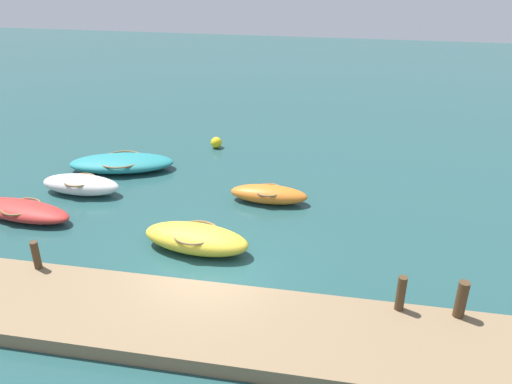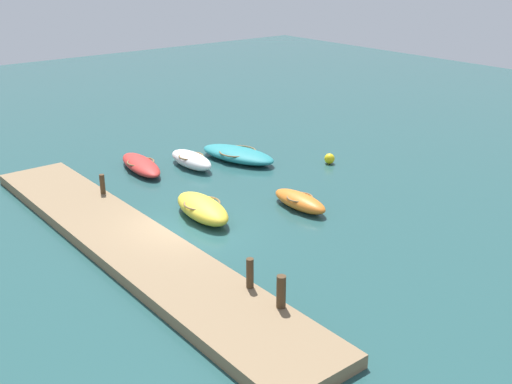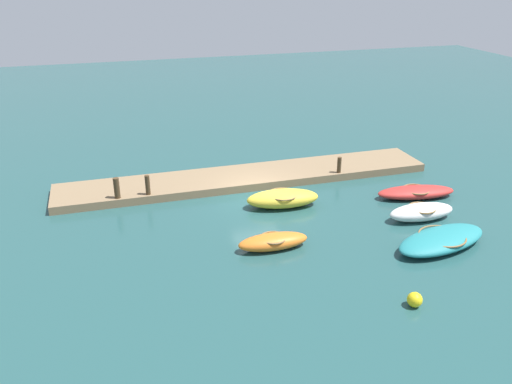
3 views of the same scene
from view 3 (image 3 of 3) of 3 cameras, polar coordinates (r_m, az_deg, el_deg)
The scene contains 11 objects.
ground_plane at distance 26.31m, azimuth 0.31°, elevation -0.55°, with size 84.00×84.00×0.00m, color #234C4C.
dock_platform at distance 28.18m, azimuth -1.00°, elevation 1.59°, with size 19.75×2.96×0.41m, color #846B4C.
dinghy_orange at distance 21.56m, azimuth 1.85°, elevation -5.34°, with size 2.93×1.13×0.65m.
rowboat_red at distance 27.31m, azimuth 16.85°, elevation -0.01°, with size 4.05×1.84×0.58m.
motorboat_teal at distance 22.99m, azimuth 19.37°, elevation -4.86°, with size 4.70×2.80×0.63m.
rowboat_yellow at distance 25.17m, azimuth 2.90°, elevation -0.68°, with size 3.60×1.81×0.84m.
rowboat_white at distance 25.04m, azimuth 17.39°, elevation -2.05°, with size 3.14×1.26×0.75m.
mooring_post_west at distance 28.47m, azimuth 8.95°, elevation 2.90°, with size 0.22×0.22×0.85m, color #47331E.
mooring_post_mid_west at distance 25.94m, azimuth -11.60°, elevation 0.74°, with size 0.23×0.23×0.98m, color #47331E.
mooring_post_mid_east at distance 25.88m, azimuth -14.78°, elevation 0.41°, with size 0.27×0.27×1.01m, color #47331E.
marker_buoy at distance 19.02m, azimuth 16.72°, elevation -11.05°, with size 0.52×0.52×0.52m, color yellow.
Camera 3 is at (7.04, 22.95, 10.75)m, focal length 37.14 mm.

